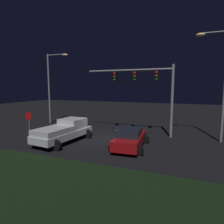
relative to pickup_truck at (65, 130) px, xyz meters
The scene contains 8 objects.
ground_plane 3.32m from the pickup_truck, 42.39° to the left, with size 80.00×80.00×0.00m, color black.
grass_median 6.82m from the pickup_truck, 69.75° to the right, with size 26.41×5.60×0.10m, color black.
pickup_truck is the anchor object (origin of this frame).
car_sedan 5.54m from the pickup_truck, ahead, with size 2.69×4.52×1.51m.
traffic_signal_gantry 8.32m from the pickup_truck, 39.88° to the left, with size 8.32×0.56×6.50m.
street_lamp_left 9.76m from the pickup_truck, 133.80° to the left, with size 2.97×0.44×8.46m.
street_lamp_right 13.35m from the pickup_truck, 21.72° to the left, with size 2.44×0.44×8.97m.
stop_sign 4.38m from the pickup_truck, behind, with size 0.76×0.08×2.23m.
Camera 1 is at (7.07, -15.30, 4.53)m, focal length 30.98 mm.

